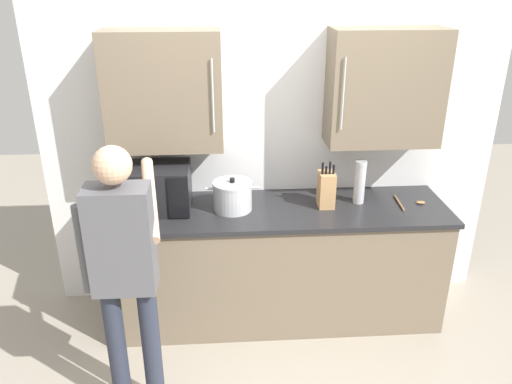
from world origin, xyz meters
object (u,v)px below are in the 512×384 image
at_px(person_figure, 124,264).
at_px(thermos_flask, 360,182).
at_px(knife_block, 326,189).
at_px(wooden_spoon, 409,202).
at_px(microwave_oven, 151,189).
at_px(stock_pot, 233,196).

bearing_deg(person_figure, thermos_flask, 30.26).
relative_size(knife_block, wooden_spoon, 1.35).
distance_m(knife_block, wooden_spoon, 0.63).
height_order(microwave_oven, wooden_spoon, microwave_oven).
distance_m(stock_pot, wooden_spoon, 1.28).
xyz_separation_m(microwave_oven, knife_block, (1.23, -0.02, -0.03)).
distance_m(microwave_oven, knife_block, 1.23).
relative_size(knife_block, thermos_flask, 1.08).
bearing_deg(thermos_flask, person_figure, -149.74).
height_order(microwave_oven, thermos_flask, thermos_flask).
bearing_deg(wooden_spoon, person_figure, -156.01).
distance_m(knife_block, thermos_flask, 0.26).
relative_size(thermos_flask, person_figure, 0.19).
xyz_separation_m(stock_pot, thermos_flask, (0.92, 0.05, 0.06)).
xyz_separation_m(microwave_oven, person_figure, (-0.05, -0.87, -0.07)).
bearing_deg(wooden_spoon, thermos_flask, 172.43).
height_order(wooden_spoon, thermos_flask, thermos_flask).
height_order(stock_pot, thermos_flask, thermos_flask).
bearing_deg(knife_block, stock_pot, -179.12).
xyz_separation_m(knife_block, wooden_spoon, (0.62, -0.00, -0.12)).
bearing_deg(stock_pot, person_figure, -126.13).
distance_m(wooden_spoon, thermos_flask, 0.40).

